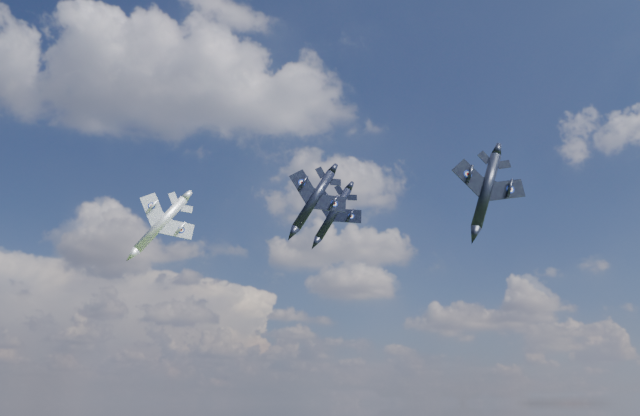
{
  "coord_description": "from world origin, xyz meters",
  "views": [
    {
      "loc": [
        -2.45,
        -71.49,
        56.79
      ],
      "look_at": [
        7.06,
        10.8,
        82.83
      ],
      "focal_mm": 35.0,
      "sensor_mm": 36.0,
      "label": 1
    }
  ],
  "objects_px": {
    "jet_lead_navy": "(314,200)",
    "jet_high_navy": "(333,214)",
    "jet_left_silver": "(161,224)",
    "jet_right_navy": "(486,191)"
  },
  "relations": [
    {
      "from": "jet_lead_navy",
      "to": "jet_high_navy",
      "type": "height_order",
      "value": "jet_high_navy"
    },
    {
      "from": "jet_high_navy",
      "to": "jet_left_silver",
      "type": "bearing_deg",
      "value": -147.61
    },
    {
      "from": "jet_lead_navy",
      "to": "jet_high_navy",
      "type": "bearing_deg",
      "value": 69.99
    },
    {
      "from": "jet_lead_navy",
      "to": "jet_right_navy",
      "type": "distance_m",
      "value": 21.68
    },
    {
      "from": "jet_right_navy",
      "to": "jet_high_navy",
      "type": "bearing_deg",
      "value": 116.98
    },
    {
      "from": "jet_lead_navy",
      "to": "jet_right_navy",
      "type": "height_order",
      "value": "jet_lead_navy"
    },
    {
      "from": "jet_left_silver",
      "to": "jet_lead_navy",
      "type": "bearing_deg",
      "value": -28.53
    },
    {
      "from": "jet_right_navy",
      "to": "jet_left_silver",
      "type": "bearing_deg",
      "value": 161.27
    },
    {
      "from": "jet_high_navy",
      "to": "jet_left_silver",
      "type": "relative_size",
      "value": 1.07
    },
    {
      "from": "jet_lead_navy",
      "to": "jet_left_silver",
      "type": "bearing_deg",
      "value": 152.91
    }
  ]
}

